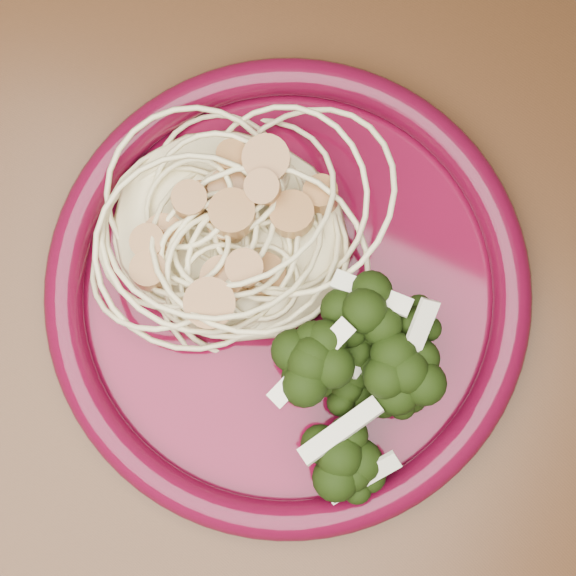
# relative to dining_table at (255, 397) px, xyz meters

# --- Properties ---
(dining_table) EXTENTS (1.20, 0.80, 0.75)m
(dining_table) POSITION_rel_dining_table_xyz_m (0.00, 0.00, 0.00)
(dining_table) COLOR #472814
(dining_table) RESTS_ON ground
(dinner_plate) EXTENTS (0.39, 0.39, 0.03)m
(dinner_plate) POSITION_rel_dining_table_xyz_m (-0.00, 0.07, 0.11)
(dinner_plate) COLOR #52061C
(dinner_plate) RESTS_ON dining_table
(spaghetti_pile) EXTENTS (0.19, 0.18, 0.03)m
(spaghetti_pile) POSITION_rel_dining_table_xyz_m (-0.05, 0.09, 0.12)
(spaghetti_pile) COLOR beige
(spaghetti_pile) RESTS_ON dinner_plate
(scallop_cluster) EXTENTS (0.19, 0.19, 0.05)m
(scallop_cluster) POSITION_rel_dining_table_xyz_m (-0.05, 0.09, 0.16)
(scallop_cluster) COLOR #B17E47
(scallop_cluster) RESTS_ON spaghetti_pile
(broccoli_pile) EXTENTS (0.14, 0.17, 0.05)m
(broccoli_pile) POSITION_rel_dining_table_xyz_m (0.05, 0.05, 0.13)
(broccoli_pile) COLOR black
(broccoli_pile) RESTS_ON dinner_plate
(onion_garnish) EXTENTS (0.09, 0.11, 0.06)m
(onion_garnish) POSITION_rel_dining_table_xyz_m (0.05, 0.05, 0.16)
(onion_garnish) COLOR beige
(onion_garnish) RESTS_ON broccoli_pile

